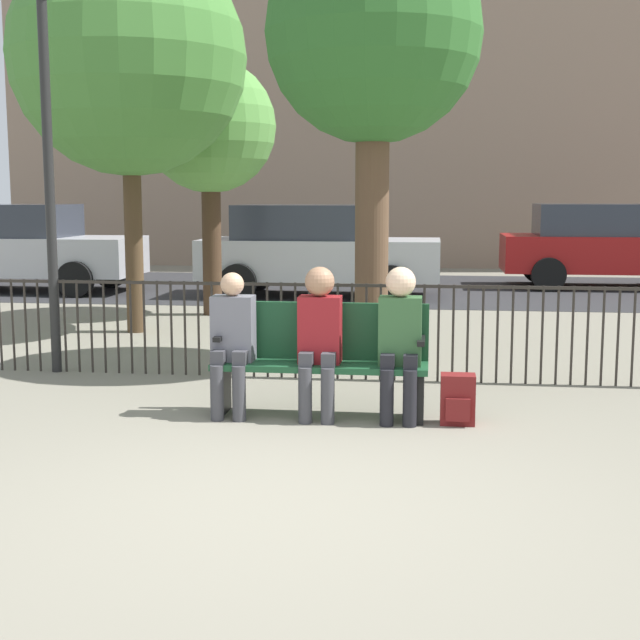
{
  "coord_description": "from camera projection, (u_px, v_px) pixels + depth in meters",
  "views": [
    {
      "loc": [
        0.91,
        -5.04,
        1.81
      ],
      "look_at": [
        0.0,
        2.02,
        0.8
      ],
      "focal_mm": 50.0,
      "sensor_mm": 36.0,
      "label": 1
    }
  ],
  "objects": [
    {
      "name": "street_surface",
      "position": [
        386.0,
        289.0,
        17.1
      ],
      "size": [
        24.0,
        6.0,
        0.01
      ],
      "color": "#2B2B2D",
      "rests_on": "ground"
    },
    {
      "name": "park_bench",
      "position": [
        321.0,
        355.0,
        7.31
      ],
      "size": [
        1.75,
        0.45,
        0.92
      ],
      "color": "#194728",
      "rests_on": "ground"
    },
    {
      "name": "backpack",
      "position": [
        458.0,
        400.0,
        7.03
      ],
      "size": [
        0.27,
        0.23,
        0.4
      ],
      "color": "maroon",
      "rests_on": "ground"
    },
    {
      "name": "fence_railing",
      "position": [
        338.0,
        323.0,
        8.71
      ],
      "size": [
        9.01,
        0.03,
        0.95
      ],
      "color": "#2D2823",
      "rests_on": "ground"
    },
    {
      "name": "ground_plane",
      "position": [
        277.0,
        499.0,
        5.32
      ],
      "size": [
        80.0,
        80.0,
        0.0
      ],
      "primitive_type": "plane",
      "color": "gray"
    },
    {
      "name": "parked_car_0",
      "position": [
        315.0,
        249.0,
        15.76
      ],
      "size": [
        4.2,
        1.94,
        1.62
      ],
      "color": "#B7B7BC",
      "rests_on": "ground"
    },
    {
      "name": "seated_person_0",
      "position": [
        232.0,
        337.0,
        7.25
      ],
      "size": [
        0.34,
        0.39,
        1.18
      ],
      "color": "#3D3D42",
      "rests_on": "ground"
    },
    {
      "name": "seated_person_2",
      "position": [
        400.0,
        334.0,
        7.07
      ],
      "size": [
        0.34,
        0.39,
        1.24
      ],
      "color": "black",
      "rests_on": "ground"
    },
    {
      "name": "tree_1",
      "position": [
        373.0,
        40.0,
        9.07
      ],
      "size": [
        2.22,
        2.22,
        4.54
      ],
      "color": "brown",
      "rests_on": "ground"
    },
    {
      "name": "tree_2",
      "position": [
        128.0,
        58.0,
        11.29
      ],
      "size": [
        3.01,
        3.01,
        5.04
      ],
      "color": "#4C3823",
      "rests_on": "ground"
    },
    {
      "name": "seated_person_1",
      "position": [
        319.0,
        332.0,
        7.15
      ],
      "size": [
        0.34,
        0.39,
        1.23
      ],
      "color": "#3D3D42",
      "rests_on": "ground"
    },
    {
      "name": "lamp_post",
      "position": [
        46.0,
        113.0,
        8.78
      ],
      "size": [
        0.28,
        0.28,
        3.97
      ],
      "color": "black",
      "rests_on": "ground"
    },
    {
      "name": "parked_car_2",
      "position": [
        21.0,
        246.0,
        16.61
      ],
      "size": [
        4.2,
        1.94,
        1.62
      ],
      "color": "#B7B7BC",
      "rests_on": "ground"
    },
    {
      "name": "parked_car_1",
      "position": [
        608.0,
        244.0,
        17.21
      ],
      "size": [
        4.2,
        1.94,
        1.62
      ],
      "color": "maroon",
      "rests_on": "ground"
    },
    {
      "name": "tree_0",
      "position": [
        210.0,
        129.0,
        13.09
      ],
      "size": [
        1.96,
        1.96,
        3.78
      ],
      "color": "#422D1E",
      "rests_on": "ground"
    }
  ]
}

